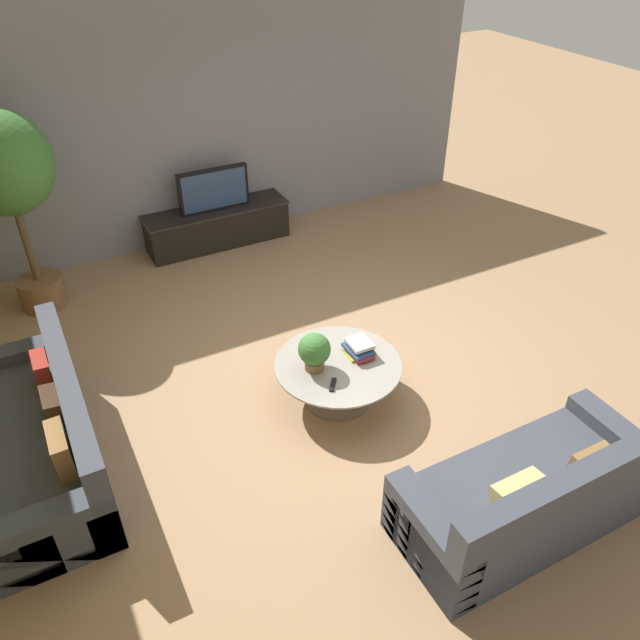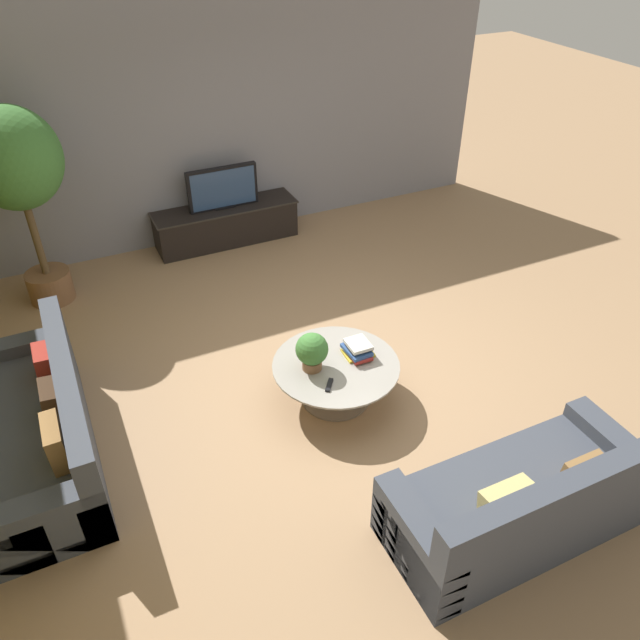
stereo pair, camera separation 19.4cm
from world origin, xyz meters
name	(u,v)px [view 2 (the right image)]	position (x,y,z in m)	size (l,w,h in m)	color
ground_plane	(332,372)	(0.00, 0.00, 0.00)	(24.00, 24.00, 0.00)	#9E7A56
back_wall_stone	(214,118)	(0.00, 3.26, 1.50)	(7.40, 0.12, 3.00)	gray
media_console	(226,224)	(-0.07, 2.94, 0.25)	(1.83, 0.50, 0.48)	black
television	(223,188)	(-0.07, 2.94, 0.74)	(0.88, 0.13, 0.52)	black
coffee_table	(336,374)	(-0.13, -0.34, 0.28)	(1.12, 1.12, 0.40)	#756656
couch_by_wall	(40,431)	(-2.57, 0.04, 0.28)	(0.84, 2.13, 0.84)	#3D424C
couch_near_entry	(523,503)	(0.44, -2.15, 0.28)	(1.92, 0.84, 0.84)	#3D424C
potted_palm_tall	(16,170)	(-2.28, 2.48, 1.52)	(0.95, 0.95, 2.15)	brown
potted_plant_tabletop	(312,351)	(-0.35, -0.30, 0.59)	(0.28, 0.28, 0.35)	brown
book_stack	(358,349)	(0.10, -0.31, 0.47)	(0.26, 0.30, 0.14)	gold
remote_black	(329,385)	(-0.31, -0.57, 0.41)	(0.04, 0.16, 0.02)	black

